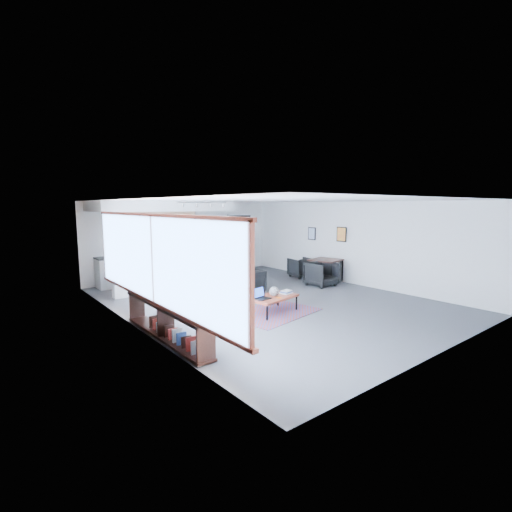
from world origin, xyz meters
TOP-DOWN VIEW (x-y plane):
  - room at (0.00, 0.00)m, footprint 7.02×9.02m
  - window at (-3.46, -0.90)m, footprint 0.10×5.95m
  - console at (-3.30, -1.05)m, footprint 0.35×3.00m
  - kitchenette at (-1.20, 3.71)m, footprint 4.20×1.96m
  - doorway at (2.30, 4.42)m, footprint 1.10×0.12m
  - track_light at (-0.59, 2.20)m, footprint 1.60×0.07m
  - wall_art_lower at (3.47, 0.40)m, footprint 0.03×0.38m
  - wall_art_upper at (3.47, 1.70)m, footprint 0.03×0.34m
  - kilim_rug at (-0.63, -0.96)m, footprint 2.29×1.76m
  - coffee_table at (-0.63, -0.96)m, footprint 1.30×0.86m
  - laptop at (-0.98, -0.94)m, footprint 0.39×0.34m
  - ceramic_pot at (-0.59, -0.95)m, footprint 0.22×0.22m
  - book_stack at (-0.20, -0.94)m, footprint 0.30×0.26m
  - coaster at (-0.61, -1.14)m, footprint 0.12×0.12m
  - armchair_left at (-1.34, 0.48)m, footprint 0.76×0.72m
  - armchair_right at (0.16, 0.98)m, footprint 0.79×0.75m
  - floor_lamp at (-0.97, 0.77)m, footprint 0.63×0.63m
  - dining_table at (3.00, 0.62)m, footprint 1.07×1.07m
  - dining_chair_near at (2.45, 0.32)m, footprint 0.70×0.65m
  - dining_chair_far at (3.00, 1.74)m, footprint 0.70×0.67m
  - microwave at (-0.04, 4.15)m, footprint 0.53×0.33m

SIDE VIEW (x-z plane):
  - kilim_rug at x=-0.63m, z-range 0.00..0.01m
  - dining_chair_far at x=3.00m, z-range 0.00..0.63m
  - console at x=-3.30m, z-range -0.07..0.73m
  - dining_chair_near at x=2.45m, z-range 0.00..0.70m
  - coffee_table at x=-0.63m, z-range 0.17..0.56m
  - armchair_left at x=-1.34m, z-range 0.00..0.73m
  - armchair_right at x=0.16m, z-range 0.00..0.74m
  - coaster at x=-0.61m, z-range 0.39..0.40m
  - book_stack at x=-0.20m, z-range 0.39..0.47m
  - laptop at x=-0.98m, z-range 0.34..0.59m
  - ceramic_pot at x=-0.59m, z-range 0.39..0.61m
  - dining_table at x=3.00m, z-range 0.31..1.06m
  - doorway at x=2.30m, z-range 0.00..2.15m
  - microwave at x=-0.04m, z-range 0.93..1.27m
  - room at x=0.00m, z-range -0.01..2.61m
  - kitchenette at x=-1.20m, z-range 0.08..2.68m
  - floor_lamp at x=-0.97m, z-range 0.61..2.27m
  - window at x=-3.46m, z-range 0.63..2.29m
  - wall_art_upper at x=3.47m, z-range 1.28..1.72m
  - wall_art_lower at x=3.47m, z-range 1.31..1.79m
  - track_light at x=-0.59m, z-range 2.45..2.60m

